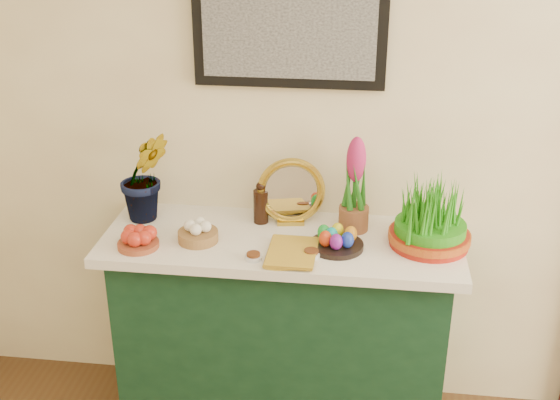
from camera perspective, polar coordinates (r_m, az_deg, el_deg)
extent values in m
cube|color=#FFF5BF|center=(2.79, 9.72, 7.26)|extent=(4.00, 0.04, 2.70)
cube|color=black|center=(2.71, 0.76, 14.69)|extent=(0.74, 0.03, 0.54)
cube|color=#A5A5A5|center=(2.69, 0.72, 14.63)|extent=(0.66, 0.01, 0.46)
cube|color=#153B22|center=(2.99, 0.12, -10.93)|extent=(1.30, 0.45, 0.85)
cube|color=white|center=(2.76, 0.13, -3.36)|extent=(1.40, 0.55, 0.04)
imported|color=#226A19|center=(2.85, -11.00, 3.05)|extent=(0.32, 0.30, 0.50)
cylinder|color=brown|center=(2.72, -11.44, -3.56)|extent=(0.20, 0.20, 0.02)
cylinder|color=olive|center=(2.73, -6.67, -2.93)|extent=(0.17, 0.17, 0.04)
cylinder|color=black|center=(2.84, -1.56, -0.53)|extent=(0.06, 0.06, 0.14)
sphere|color=black|center=(2.80, -1.58, 1.12)|extent=(0.04, 0.04, 0.04)
cube|color=gold|center=(2.85, 0.86, -1.76)|extent=(0.12, 0.07, 0.02)
torus|color=gold|center=(2.81, 0.91, 0.74)|extent=(0.28, 0.10, 0.28)
cylinder|color=silver|center=(2.81, 0.90, 0.70)|extent=(0.21, 0.06, 0.21)
imported|color=gold|center=(2.62, -1.02, -4.11)|extent=(0.17, 0.24, 0.03)
cylinder|color=silver|center=(2.59, -2.17, -4.69)|extent=(0.06, 0.06, 0.02)
cylinder|color=#592D14|center=(2.58, -2.18, -4.43)|extent=(0.05, 0.05, 0.01)
cylinder|color=silver|center=(2.61, 2.55, -4.44)|extent=(0.07, 0.07, 0.02)
cylinder|color=#592D14|center=(2.60, 2.56, -4.18)|extent=(0.05, 0.05, 0.01)
cylinder|color=black|center=(2.67, 4.61, -3.70)|extent=(0.26, 0.26, 0.02)
ellipsoid|color=red|center=(2.63, 3.71, -3.15)|extent=(0.05, 0.05, 0.06)
ellipsoid|color=#1833AA|center=(2.62, 5.50, -3.25)|extent=(0.05, 0.05, 0.06)
ellipsoid|color=yellow|center=(2.69, 4.69, -2.50)|extent=(0.05, 0.05, 0.06)
ellipsoid|color=green|center=(2.67, 3.57, -2.64)|extent=(0.05, 0.05, 0.06)
ellipsoid|color=orange|center=(2.67, 5.77, -2.76)|extent=(0.05, 0.05, 0.06)
ellipsoid|color=#75198E|center=(2.61, 4.58, -3.41)|extent=(0.05, 0.05, 0.06)
ellipsoid|color=#0EA2A8|center=(2.65, 4.20, -2.87)|extent=(0.05, 0.05, 0.06)
cylinder|color=brown|center=(2.80, 5.99, -1.47)|extent=(0.12, 0.12, 0.10)
ellipsoid|color=#B82455|center=(2.71, 6.22, 3.29)|extent=(0.08, 0.08, 0.18)
cylinder|color=#9B1B0E|center=(2.74, 12.02, -3.08)|extent=(0.30, 0.30, 0.05)
cylinder|color=#A91710|center=(2.73, 12.04, -2.87)|extent=(0.31, 0.31, 0.03)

